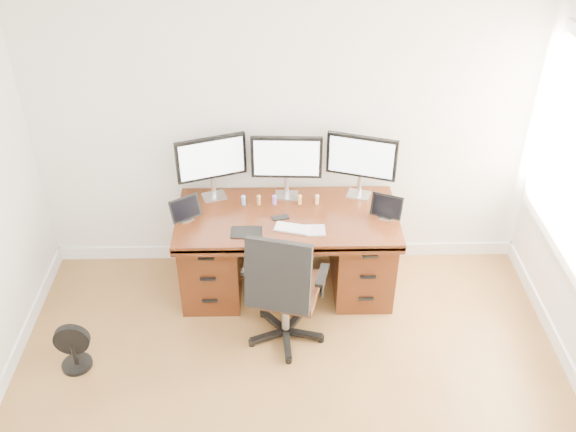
{
  "coord_description": "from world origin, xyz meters",
  "views": [
    {
      "loc": [
        -0.07,
        -2.23,
        3.55
      ],
      "look_at": [
        0.0,
        1.5,
        0.95
      ],
      "focal_mm": 40.0,
      "sensor_mm": 36.0,
      "label": 1
    }
  ],
  "objects_px": {
    "floor_fan": "(73,348)",
    "monitor_center": "(287,159)",
    "desk": "(287,248)",
    "office_chair": "(284,307)",
    "keyboard": "(293,228)"
  },
  "relations": [
    {
      "from": "floor_fan",
      "to": "monitor_center",
      "type": "distance_m",
      "value": 2.09
    },
    {
      "from": "desk",
      "to": "office_chair",
      "type": "bearing_deg",
      "value": -93.29
    },
    {
      "from": "monitor_center",
      "to": "keyboard",
      "type": "height_order",
      "value": "monitor_center"
    },
    {
      "from": "office_chair",
      "to": "floor_fan",
      "type": "xyz_separation_m",
      "value": [
        -1.51,
        -0.23,
        -0.16
      ]
    },
    {
      "from": "monitor_center",
      "to": "office_chair",
      "type": "bearing_deg",
      "value": -89.67
    },
    {
      "from": "floor_fan",
      "to": "keyboard",
      "type": "distance_m",
      "value": 1.79
    },
    {
      "from": "office_chair",
      "to": "keyboard",
      "type": "xyz_separation_m",
      "value": [
        0.07,
        0.4,
        0.42
      ]
    },
    {
      "from": "floor_fan",
      "to": "monitor_center",
      "type": "xyz_separation_m",
      "value": [
        1.54,
        1.08,
        0.91
      ]
    },
    {
      "from": "desk",
      "to": "floor_fan",
      "type": "relative_size",
      "value": 4.55
    },
    {
      "from": "office_chair",
      "to": "keyboard",
      "type": "height_order",
      "value": "office_chair"
    },
    {
      "from": "office_chair",
      "to": "desk",
      "type": "bearing_deg",
      "value": 101.11
    },
    {
      "from": "office_chair",
      "to": "monitor_center",
      "type": "bearing_deg",
      "value": 102.04
    },
    {
      "from": "keyboard",
      "to": "floor_fan",
      "type": "bearing_deg",
      "value": -143.24
    },
    {
      "from": "office_chair",
      "to": "floor_fan",
      "type": "height_order",
      "value": "office_chair"
    },
    {
      "from": "office_chair",
      "to": "monitor_center",
      "type": "relative_size",
      "value": 1.88
    }
  ]
}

